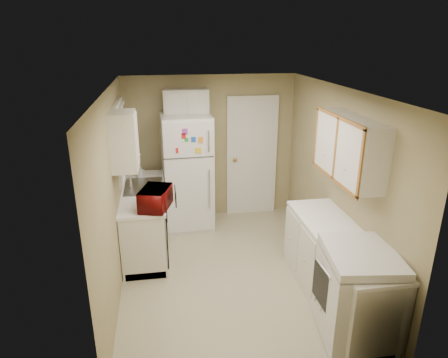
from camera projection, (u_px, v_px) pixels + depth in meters
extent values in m
plane|color=beige|center=(230.00, 273.00, 5.32)|extent=(3.80, 3.80, 0.00)
plane|color=white|center=(231.00, 90.00, 4.50)|extent=(3.80, 3.80, 0.00)
plane|color=#9B8F66|center=(114.00, 196.00, 4.70)|extent=(3.80, 3.80, 0.00)
plane|color=#9B8F66|center=(338.00, 183.00, 5.12)|extent=(3.80, 3.80, 0.00)
plane|color=#9B8F66|center=(211.00, 148.00, 6.67)|extent=(2.80, 2.80, 0.00)
plane|color=#9B8F66|center=(272.00, 275.00, 3.14)|extent=(2.80, 2.80, 0.00)
cube|color=silver|center=(146.00, 219.00, 5.83)|extent=(0.60, 1.80, 0.90)
cube|color=black|center=(166.00, 234.00, 5.31)|extent=(0.03, 0.58, 0.72)
cube|color=gray|center=(144.00, 189.00, 5.83)|extent=(0.54, 0.74, 0.16)
imported|color=maroon|center=(156.00, 197.00, 5.04)|extent=(0.54, 0.40, 0.33)
imported|color=white|center=(141.00, 171.00, 6.17)|extent=(0.10, 0.10, 0.18)
cube|color=silver|center=(121.00, 141.00, 5.54)|extent=(0.10, 0.98, 1.08)
cube|color=silver|center=(124.00, 141.00, 4.72)|extent=(0.30, 0.45, 0.70)
cube|color=silver|center=(187.00, 172.00, 6.38)|extent=(0.79, 0.77, 1.84)
cube|color=silver|center=(186.00, 102.00, 6.20)|extent=(0.70, 0.30, 0.40)
cube|color=silver|center=(252.00, 157.00, 6.80)|extent=(0.86, 0.06, 2.08)
cube|color=silver|center=(336.00, 269.00, 4.58)|extent=(0.60, 2.00, 0.90)
cube|color=silver|center=(357.00, 294.00, 4.06)|extent=(0.78, 0.91, 1.01)
cube|color=silver|center=(349.00, 148.00, 4.43)|extent=(0.30, 1.20, 0.70)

